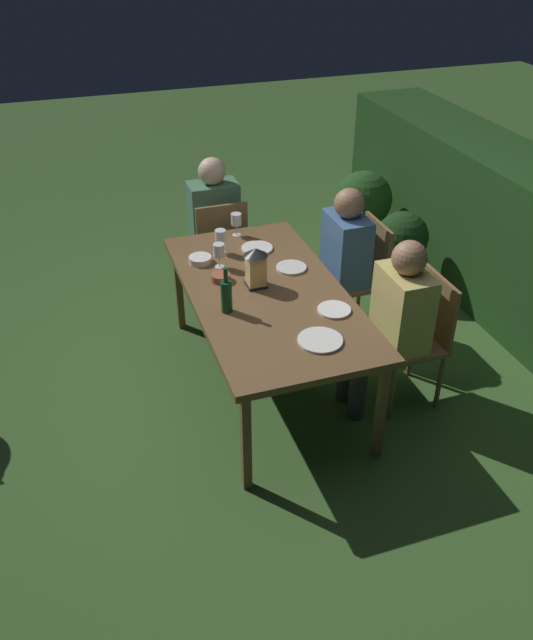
% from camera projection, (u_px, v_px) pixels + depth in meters
% --- Properties ---
extents(ground_plane, '(16.00, 16.00, 0.00)m').
position_uv_depth(ground_plane, '(266.00, 382.00, 4.48)').
color(ground_plane, '#385B28').
extents(dining_table, '(1.85, 0.95, 0.73)m').
position_uv_depth(dining_table, '(266.00, 298.00, 4.11)').
color(dining_table, brown).
rests_on(dining_table, ground).
extents(chair_side_right_b, '(0.42, 0.40, 0.87)m').
position_uv_depth(chair_side_right_b, '(417.00, 333.00, 4.12)').
color(chair_side_right_b, brown).
rests_on(chair_side_right_b, ground).
extents(person_in_mustard, '(0.38, 0.47, 1.15)m').
position_uv_depth(person_in_mustard, '(392.00, 319.00, 3.98)').
color(person_in_mustard, tan).
rests_on(person_in_mustard, ground).
extents(chair_head_near, '(0.40, 0.42, 0.87)m').
position_uv_depth(chair_head_near, '(219.00, 245.00, 5.15)').
color(chair_head_near, brown).
rests_on(chair_head_near, ground).
extents(person_in_green, '(0.48, 0.38, 1.15)m').
position_uv_depth(person_in_green, '(212.00, 217.00, 5.22)').
color(person_in_green, '#4C7A5B').
rests_on(person_in_green, ground).
extents(chair_side_right_a, '(0.42, 0.40, 0.87)m').
position_uv_depth(chair_side_right_a, '(360.00, 272.00, 4.78)').
color(chair_side_right_a, brown).
rests_on(chair_side_right_a, ground).
extents(person_in_blue, '(0.38, 0.47, 1.15)m').
position_uv_depth(person_in_blue, '(337.00, 258.00, 4.64)').
color(person_in_blue, '#426699').
rests_on(person_in_blue, ground).
extents(lantern_centerpiece, '(0.15, 0.15, 0.27)m').
position_uv_depth(lantern_centerpiece, '(256.00, 265.00, 4.06)').
color(lantern_centerpiece, black).
rests_on(lantern_centerpiece, dining_table).
extents(green_bottle_on_table, '(0.07, 0.07, 0.29)m').
position_uv_depth(green_bottle_on_table, '(226.00, 295.00, 3.83)').
color(green_bottle_on_table, '#144723').
rests_on(green_bottle_on_table, dining_table).
extents(wine_glass_a, '(0.08, 0.08, 0.17)m').
position_uv_depth(wine_glass_a, '(236.00, 220.00, 4.68)').
color(wine_glass_a, silver).
rests_on(wine_glass_a, dining_table).
extents(wine_glass_b, '(0.08, 0.08, 0.17)m').
position_uv_depth(wine_glass_b, '(219.00, 251.00, 4.28)').
color(wine_glass_b, silver).
rests_on(wine_glass_b, dining_table).
extents(wine_glass_c, '(0.08, 0.08, 0.17)m').
position_uv_depth(wine_glass_c, '(221.00, 237.00, 4.46)').
color(wine_glass_c, silver).
rests_on(wine_glass_c, dining_table).
extents(plate_a, '(0.22, 0.22, 0.01)m').
position_uv_depth(plate_a, '(257.00, 248.00, 4.56)').
color(plate_a, white).
rests_on(plate_a, dining_table).
extents(plate_b, '(0.20, 0.20, 0.01)m').
position_uv_depth(plate_b, '(334.00, 310.00, 3.89)').
color(plate_b, white).
rests_on(plate_b, dining_table).
extents(plate_c, '(0.25, 0.25, 0.01)m').
position_uv_depth(plate_c, '(320.00, 340.00, 3.62)').
color(plate_c, white).
rests_on(plate_c, dining_table).
extents(plate_d, '(0.20, 0.20, 0.01)m').
position_uv_depth(plate_d, '(291.00, 268.00, 4.32)').
color(plate_d, silver).
rests_on(plate_d, dining_table).
extents(bowl_olives, '(0.15, 0.15, 0.04)m').
position_uv_depth(bowl_olives, '(200.00, 259.00, 4.39)').
color(bowl_olives, silver).
rests_on(bowl_olives, dining_table).
extents(bowl_bread, '(0.12, 0.12, 0.05)m').
position_uv_depth(bowl_bread, '(221.00, 277.00, 4.18)').
color(bowl_bread, '#9E5138').
rests_on(bowl_bread, dining_table).
extents(potted_plant_by_hedge, '(0.51, 0.51, 0.77)m').
position_uv_depth(potted_plant_by_hedge, '(363.00, 206.00, 5.85)').
color(potted_plant_by_hedge, brown).
rests_on(potted_plant_by_hedge, ground).
extents(potted_plant_corner, '(0.42, 0.42, 0.69)m').
position_uv_depth(potted_plant_corner, '(401.00, 247.00, 5.32)').
color(potted_plant_corner, brown).
rests_on(potted_plant_corner, ground).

